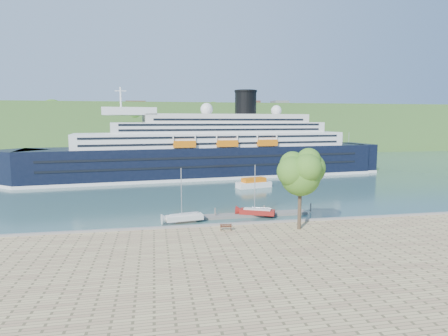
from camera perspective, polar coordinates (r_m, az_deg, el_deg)
ground at (r=53.77m, az=2.73°, el=-9.55°), size 400.00×400.00×0.00m
far_hillside at (r=195.50m, az=-7.12°, el=6.09°), size 400.00×50.00×24.00m
quay_coping at (r=53.26m, az=2.78°, el=-8.43°), size 220.00×0.50×0.30m
cruise_ship at (r=103.91m, az=-2.64°, el=5.29°), size 108.72×26.48×24.18m
park_bench at (r=50.39m, az=0.29°, el=-8.91°), size 1.69×0.94×1.02m
promenade_tree at (r=50.77m, az=11.52°, el=-2.69°), size 7.13×7.13×11.80m
floating_pontoon at (r=61.98m, az=4.32°, el=-7.11°), size 18.61×2.78×0.41m
sailboat_white_near at (r=57.20m, az=-6.08°, el=-4.40°), size 6.44×2.70×8.07m
sailboat_red at (r=60.60m, az=5.12°, el=-3.73°), size 6.40×4.20×8.07m
tender_launch at (r=87.87m, az=4.56°, el=-2.23°), size 8.80×4.82×2.31m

